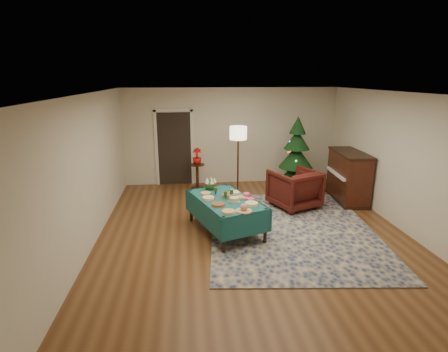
{
  "coord_description": "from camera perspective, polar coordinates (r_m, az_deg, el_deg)",
  "views": [
    {
      "loc": [
        -1.24,
        -6.25,
        2.99
      ],
      "look_at": [
        -0.45,
        1.13,
        0.87
      ],
      "focal_mm": 28.0,
      "sensor_mm": 36.0,
      "label": 1
    }
  ],
  "objects": [
    {
      "name": "goblet_2",
      "position": [
        6.78,
        0.26,
        -3.14
      ],
      "size": [
        0.07,
        0.07,
        0.16
      ],
      "color": "#2D471E",
      "rests_on": "buffet_table"
    },
    {
      "name": "platter_2",
      "position": [
        6.5,
        4.53,
        -4.59
      ],
      "size": [
        0.28,
        0.28,
        0.06
      ],
      "color": "silver",
      "rests_on": "buffet_table"
    },
    {
      "name": "napkin_stack",
      "position": [
        6.77,
        4.33,
        -3.81
      ],
      "size": [
        0.18,
        0.18,
        0.04
      ],
      "primitive_type": "cube",
      "rotation": [
        0.0,
        0.0,
        0.34
      ],
      "color": "#F34384",
      "rests_on": "buffet_table"
    },
    {
      "name": "potted_plant",
      "position": [
        9.47,
        -4.43,
        2.66
      ],
      "size": [
        0.24,
        0.44,
        0.24
      ],
      "primitive_type": "imported",
      "color": "red",
      "rests_on": "side_table"
    },
    {
      "name": "rug",
      "position": [
        7.32,
        10.92,
        -8.36
      ],
      "size": [
        3.6,
        4.5,
        0.02
      ],
      "primitive_type": "cube",
      "rotation": [
        0.0,
        0.0,
        -0.1
      ],
      "color": "#14214D",
      "rests_on": "ground"
    },
    {
      "name": "centerpiece",
      "position": [
        7.37,
        -2.22,
        -1.29
      ],
      "size": [
        0.25,
        0.25,
        0.28
      ],
      "color": "#1E4C1E",
      "rests_on": "buffet_table"
    },
    {
      "name": "floor_lamp",
      "position": [
        8.83,
        2.33,
        6.35
      ],
      "size": [
        0.43,
        0.43,
        1.79
      ],
      "color": "#A57F3F",
      "rests_on": "ground"
    },
    {
      "name": "armchair",
      "position": [
        8.32,
        11.42,
        -1.77
      ],
      "size": [
        1.25,
        1.21,
        1.0
      ],
      "primitive_type": "imported",
      "rotation": [
        0.0,
        0.0,
        3.53
      ],
      "color": "#43120E",
      "rests_on": "ground"
    },
    {
      "name": "buffet_table",
      "position": [
        6.87,
        0.23,
        -4.83
      ],
      "size": [
        1.56,
        2.0,
        0.68
      ],
      "color": "black",
      "rests_on": "ground"
    },
    {
      "name": "platter_1",
      "position": [
        6.2,
        3.26,
        -5.29
      ],
      "size": [
        0.3,
        0.3,
        0.15
      ],
      "color": "silver",
      "rests_on": "buffet_table"
    },
    {
      "name": "room_shell",
      "position": [
        6.58,
        4.97,
        1.48
      ],
      "size": [
        7.0,
        7.0,
        7.0
      ],
      "color": "#593319",
      "rests_on": "ground"
    },
    {
      "name": "platter_7",
      "position": [
        6.9,
        0.52,
        -3.28
      ],
      "size": [
        0.24,
        0.24,
        0.07
      ],
      "color": "silver",
      "rests_on": "buffet_table"
    },
    {
      "name": "platter_4",
      "position": [
        6.65,
        1.67,
        -3.91
      ],
      "size": [
        0.22,
        0.22,
        0.09
      ],
      "color": "silver",
      "rests_on": "buffet_table"
    },
    {
      "name": "goblet_1",
      "position": [
        6.9,
        1.24,
        -2.79
      ],
      "size": [
        0.07,
        0.07,
        0.16
      ],
      "color": "#2D471E",
      "rests_on": "buffet_table"
    },
    {
      "name": "platter_5",
      "position": [
        6.87,
        3.03,
        -3.5
      ],
      "size": [
        0.26,
        0.26,
        0.04
      ],
      "color": "silver",
      "rests_on": "buffet_table"
    },
    {
      "name": "doorway",
      "position": [
        9.92,
        -8.1,
        4.8
      ],
      "size": [
        1.08,
        0.04,
        2.16
      ],
      "color": "black",
      "rests_on": "ground"
    },
    {
      "name": "christmas_tree",
      "position": [
        9.45,
        11.68,
        2.86
      ],
      "size": [
        1.37,
        1.37,
        2.01
      ],
      "color": "black",
      "rests_on": "ground"
    },
    {
      "name": "gift_box",
      "position": [
        6.9,
        3.71,
        -3.18
      ],
      "size": [
        0.14,
        0.14,
        0.09
      ],
      "primitive_type": "cube",
      "rotation": [
        0.0,
        0.0,
        0.34
      ],
      "color": "#F5447F",
      "rests_on": "buffet_table"
    },
    {
      "name": "platter_8",
      "position": [
        7.14,
        1.67,
        -2.71
      ],
      "size": [
        0.24,
        0.24,
        0.04
      ],
      "color": "silver",
      "rests_on": "buffet_table"
    },
    {
      "name": "side_table",
      "position": [
        9.6,
        -4.37,
        -0.13
      ],
      "size": [
        0.39,
        0.39,
        0.69
      ],
      "color": "black",
      "rests_on": "ground"
    },
    {
      "name": "platter_6",
      "position": [
        6.81,
        -2.58,
        -3.64
      ],
      "size": [
        0.27,
        0.27,
        0.05
      ],
      "color": "silver",
      "rests_on": "buffet_table"
    },
    {
      "name": "platter_0",
      "position": [
        6.14,
        0.72,
        -5.86
      ],
      "size": [
        0.28,
        0.28,
        0.04
      ],
      "color": "silver",
      "rests_on": "buffet_table"
    },
    {
      "name": "piano",
      "position": [
        9.12,
        19.62,
        -0.16
      ],
      "size": [
        0.76,
        1.47,
        1.23
      ],
      "color": "black",
      "rests_on": "ground"
    },
    {
      "name": "platter_9",
      "position": [
        7.09,
        -3.01,
        -2.86
      ],
      "size": [
        0.24,
        0.24,
        0.04
      ],
      "color": "silver",
      "rests_on": "buffet_table"
    },
    {
      "name": "goblet_0",
      "position": [
        7.02,
        -1.4,
        -2.48
      ],
      "size": [
        0.07,
        0.07,
        0.16
      ],
      "color": "#2D471E",
      "rests_on": "buffet_table"
    },
    {
      "name": "platter_3",
      "position": [
        6.46,
        -0.98,
        -4.71
      ],
      "size": [
        0.28,
        0.28,
        0.05
      ],
      "color": "silver",
      "rests_on": "buffet_table"
    }
  ]
}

